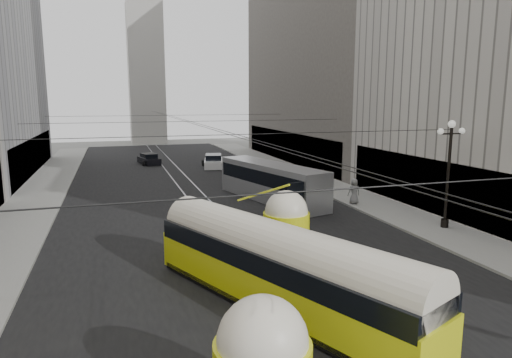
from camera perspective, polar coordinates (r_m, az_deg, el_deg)
road at (r=37.65m, az=-7.71°, el=-1.97°), size 20.00×85.00×0.02m
sidewalk_left at (r=40.99m, az=-25.36°, el=-1.77°), size 4.00×72.00×0.15m
sidewalk_right at (r=44.43m, az=6.92°, el=-0.02°), size 4.00×72.00×0.15m
rail_left at (r=37.54m, az=-8.84°, el=-2.03°), size 0.12×85.00×0.04m
rail_right at (r=37.78m, az=-6.59°, el=-1.90°), size 0.12×85.00×0.04m
building_right_far at (r=58.67m, az=9.70°, el=18.25°), size 12.60×32.60×32.60m
distant_tower at (r=84.37m, az=-13.66°, el=14.63°), size 6.00×6.00×31.36m
lamppost_right_mid at (r=29.04m, az=22.94°, el=1.28°), size 1.86×0.44×6.37m
catenary at (r=35.92m, az=-7.47°, el=6.94°), size 25.00×72.00×0.23m
streetcar at (r=17.23m, az=2.85°, el=-10.91°), size 7.40×13.87×3.27m
city_bus at (r=34.82m, az=1.94°, el=-0.21°), size 5.26×11.75×2.89m
sedan_white_far at (r=52.14m, az=-5.33°, el=2.18°), size 3.00×5.17×1.53m
sedan_dark_far at (r=56.22m, az=-13.24°, el=2.41°), size 2.60×4.40×1.30m
pedestrian_sidewalk_right at (r=34.07m, az=12.16°, el=-1.51°), size 0.94×0.60×1.86m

